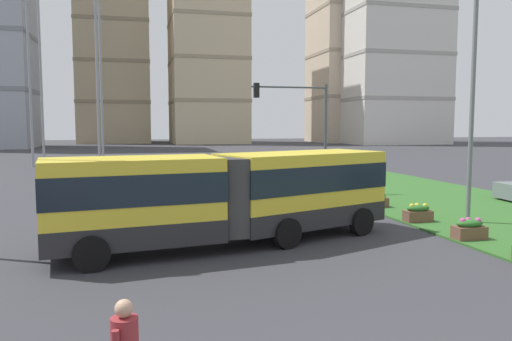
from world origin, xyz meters
TOP-DOWN VIEW (x-y plane):
  - articulated_bus at (-0.77, 11.24)m, footprint 11.92×5.37m
  - car_silver_hatch at (-6.04, 25.22)m, footprint 4.55×2.35m
  - flower_planter_3 at (7.28, 9.71)m, footprint 1.10×0.56m
  - flower_planter_4 at (7.28, 12.89)m, footprint 1.10×0.56m
  - flower_planter_5 at (7.28, 16.49)m, footprint 1.10×0.56m
  - traffic_light_far_right at (5.44, 22.00)m, footprint 4.47×0.28m
  - streetlight_median at (9.18, 12.32)m, footprint 0.70×0.28m
  - apartment_tower_westcentre at (-7.69, 109.43)m, footprint 15.06×17.05m
  - apartment_tower_centre at (11.86, 102.74)m, footprint 15.54×18.23m
  - apartment_tower_eastcentre at (43.08, 100.23)m, footprint 14.77×15.21m
  - apartment_tower_east at (48.13, 89.52)m, footprint 19.58×16.19m

SIDE VIEW (x-z plane):
  - flower_planter_3 at x=7.28m, z-range 0.06..0.80m
  - flower_planter_4 at x=7.28m, z-range 0.06..0.80m
  - flower_planter_5 at x=7.28m, z-range 0.06..0.80m
  - car_silver_hatch at x=-6.04m, z-range -0.04..1.54m
  - articulated_bus at x=-0.77m, z-range 0.15..3.15m
  - traffic_light_far_right at x=5.44m, z-range 1.19..7.46m
  - streetlight_median at x=9.18m, z-range 0.45..10.36m
  - apartment_tower_westcentre at x=-7.69m, z-range 0.02..41.55m
  - apartment_tower_centre at x=11.86m, z-range 0.02..42.39m
  - apartment_tower_east at x=48.13m, z-range 0.02..43.50m
  - apartment_tower_eastcentre at x=43.08m, z-range 0.02..47.75m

